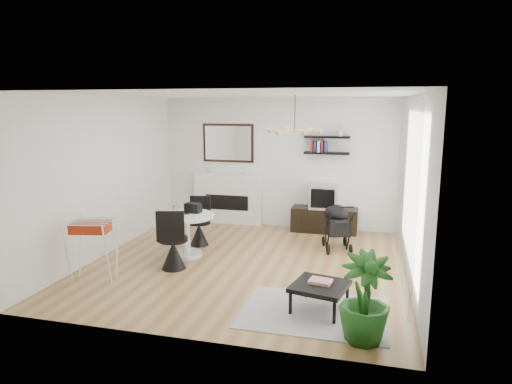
% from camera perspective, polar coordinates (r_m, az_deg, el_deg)
% --- Properties ---
extents(floor, '(5.00, 5.00, 0.00)m').
position_cam_1_polar(floor, '(7.51, -1.14, -8.99)').
color(floor, olive).
rests_on(floor, ground).
extents(ceiling, '(5.00, 5.00, 0.00)m').
position_cam_1_polar(ceiling, '(7.07, -1.23, 12.08)').
color(ceiling, white).
rests_on(ceiling, wall_back).
extents(wall_back, '(5.00, 0.00, 5.00)m').
position_cam_1_polar(wall_back, '(9.57, 2.85, 3.63)').
color(wall_back, white).
rests_on(wall_back, floor).
extents(wall_left, '(0.00, 5.00, 5.00)m').
position_cam_1_polar(wall_left, '(8.19, -18.28, 1.89)').
color(wall_left, white).
rests_on(wall_left, floor).
extents(wall_right, '(0.00, 5.00, 5.00)m').
position_cam_1_polar(wall_right, '(6.93, 19.13, 0.30)').
color(wall_right, white).
rests_on(wall_right, floor).
extents(sheer_curtain, '(0.04, 3.60, 2.60)m').
position_cam_1_polar(sheer_curtain, '(7.12, 18.21, 0.62)').
color(sheer_curtain, white).
rests_on(sheer_curtain, wall_right).
extents(fireplace, '(1.50, 0.17, 2.16)m').
position_cam_1_polar(fireplace, '(9.88, -3.53, -0.06)').
color(fireplace, white).
rests_on(fireplace, floor).
extents(shelf_lower, '(0.90, 0.25, 0.04)m').
position_cam_1_polar(shelf_lower, '(9.27, 8.83, 4.83)').
color(shelf_lower, black).
rests_on(shelf_lower, wall_back).
extents(shelf_upper, '(0.90, 0.25, 0.04)m').
position_cam_1_polar(shelf_upper, '(9.24, 8.89, 6.81)').
color(shelf_upper, black).
rests_on(shelf_upper, wall_back).
extents(pendant_lamp, '(0.90, 0.90, 0.10)m').
position_cam_1_polar(pendant_lamp, '(7.22, 4.85, 7.65)').
color(pendant_lamp, tan).
rests_on(pendant_lamp, ceiling).
extents(tv_console, '(1.32, 0.46, 0.49)m').
position_cam_1_polar(tv_console, '(9.39, 8.53, -3.47)').
color(tv_console, black).
rests_on(tv_console, floor).
extents(crt_tv, '(0.55, 0.48, 0.48)m').
position_cam_1_polar(crt_tv, '(9.29, 8.47, -0.55)').
color(crt_tv, '#B9B9BB').
rests_on(crt_tv, tv_console).
extents(dining_table, '(0.99, 0.99, 0.72)m').
position_cam_1_polar(dining_table, '(7.86, -8.76, -4.57)').
color(dining_table, white).
rests_on(dining_table, floor).
extents(laptop, '(0.30, 0.20, 0.02)m').
position_cam_1_polar(laptop, '(7.80, -9.41, -2.75)').
color(laptop, black).
rests_on(laptop, dining_table).
extents(black_bag, '(0.30, 0.21, 0.16)m').
position_cam_1_polar(black_bag, '(7.92, -7.86, -1.99)').
color(black_bag, black).
rests_on(black_bag, dining_table).
extents(newspaper, '(0.40, 0.35, 0.01)m').
position_cam_1_polar(newspaper, '(7.61, -8.18, -3.11)').
color(newspaper, beige).
rests_on(newspaper, dining_table).
extents(drinking_glass, '(0.06, 0.06, 0.11)m').
position_cam_1_polar(drinking_glass, '(8.02, -10.06, -2.11)').
color(drinking_glass, white).
rests_on(drinking_glass, dining_table).
extents(chair_far, '(0.44, 0.46, 0.89)m').
position_cam_1_polar(chair_far, '(8.49, -7.11, -4.73)').
color(chair_far, black).
rests_on(chair_far, floor).
extents(chair_near, '(0.50, 0.52, 0.98)m').
position_cam_1_polar(chair_near, '(7.31, -10.32, -7.15)').
color(chair_near, black).
rests_on(chair_near, floor).
extents(drying_rack, '(0.72, 0.68, 0.91)m').
position_cam_1_polar(drying_rack, '(7.12, -19.68, -6.68)').
color(drying_rack, white).
rests_on(drying_rack, floor).
extents(stroller, '(0.60, 0.79, 0.88)m').
position_cam_1_polar(stroller, '(8.29, 10.07, -4.50)').
color(stroller, black).
rests_on(stroller, floor).
extents(rug, '(1.79, 1.29, 0.01)m').
position_cam_1_polar(rug, '(5.90, 7.22, -14.72)').
color(rug, '#A2A2A2').
rests_on(rug, floor).
extents(coffee_table, '(0.77, 0.77, 0.33)m').
position_cam_1_polar(coffee_table, '(5.87, 7.98, -11.67)').
color(coffee_table, black).
rests_on(coffee_table, rug).
extents(magazines, '(0.30, 0.26, 0.04)m').
position_cam_1_polar(magazines, '(5.89, 8.05, -10.99)').
color(magazines, '#BF3A2F').
rests_on(magazines, coffee_table).
extents(potted_plant, '(0.69, 0.69, 1.00)m').
position_cam_1_polar(potted_plant, '(5.18, 13.45, -12.77)').
color(potted_plant, '#1A4F16').
rests_on(potted_plant, floor).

